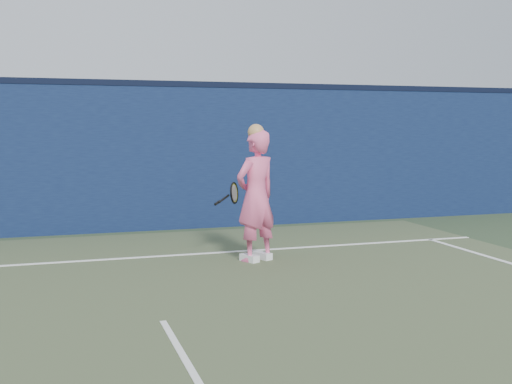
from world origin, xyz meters
name	(u,v)px	position (x,y,z in m)	size (l,w,h in m)	color
ground	(184,359)	(0.00, 0.00, 0.00)	(80.00, 80.00, 0.00)	#2C3E26
backstop_wall	(109,159)	(0.00, 6.50, 1.25)	(24.00, 0.40, 2.50)	#0D183B
wall_cap	(107,83)	(0.00, 6.50, 2.55)	(24.00, 0.42, 0.10)	black
player	(256,196)	(1.66, 3.35, 0.89)	(0.76, 0.65, 1.85)	#F25E92
racket	(233,194)	(1.46, 3.79, 0.88)	(0.47, 0.43, 0.32)	black
court_lines	(193,373)	(0.00, -0.33, 0.01)	(11.00, 12.04, 0.01)	white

